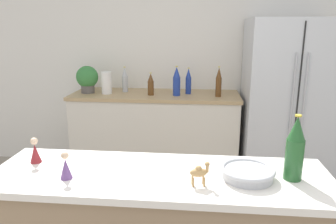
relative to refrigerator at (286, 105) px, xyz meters
The scene contains 15 objects.
wall_back 1.20m from the refrigerator, 158.40° to the left, with size 8.00×0.06×2.55m.
back_counter 1.42m from the refrigerator, behind, with size 1.80×0.63×0.94m.
refrigerator is the anchor object (origin of this frame).
potted_plant 2.12m from the refrigerator, behind, with size 0.24×0.24×0.29m.
paper_towel_roll 1.90m from the refrigerator, behind, with size 0.11×0.11×0.24m.
back_bottle_0 1.42m from the refrigerator, behind, with size 0.06×0.06×0.24m.
back_bottle_1 0.73m from the refrigerator, behind, with size 0.06×0.06×0.31m.
back_bottle_2 1.04m from the refrigerator, behind, with size 0.06×0.06×0.28m.
back_bottle_3 1.73m from the refrigerator, behind, with size 0.06×0.06×0.28m.
back_bottle_4 1.15m from the refrigerator, behind, with size 0.08×0.08×0.31m.
wine_bottle 1.97m from the refrigerator, 103.07° to the right, with size 0.08×0.08×0.31m.
fruit_bowl 2.03m from the refrigerator, 108.75° to the right, with size 0.26×0.26×0.05m.
camel_figurine 2.20m from the refrigerator, 113.56° to the right, with size 0.09×0.05×0.11m.
wise_man_figurine_blue 2.51m from the refrigerator, 126.84° to the right, with size 0.06×0.06×0.13m.
wise_man_figurine_crimson 2.53m from the refrigerator, 133.40° to the right, with size 0.06×0.06×0.14m.
Camera 1 is at (0.17, -1.05, 1.64)m, focal length 35.00 mm.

